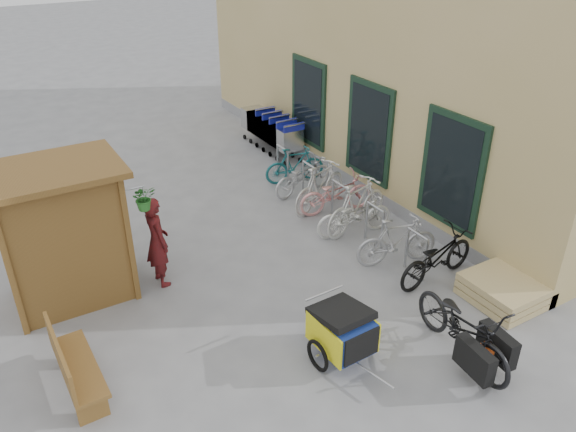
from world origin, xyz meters
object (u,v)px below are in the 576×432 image
child_trailer (342,330)px  bike_3 (357,206)px  bench (72,366)px  bike_7 (295,165)px  bike_6 (303,176)px  cargo_bike (465,329)px  pallet_stack (502,291)px  bike_0 (437,257)px  bike_2 (354,215)px  bike_1 (397,241)px  bike_5 (320,186)px  shopping_carts (271,128)px  person_kiosk (157,241)px  bike_4 (336,193)px  kiosk (54,218)px

child_trailer → bike_3: bike_3 is taller
bench → bike_7: size_ratio=1.01×
bench → bike_3: bearing=14.5°
bike_6 → bike_7: (0.15, 0.61, 0.02)m
child_trailer → cargo_bike: 1.79m
pallet_stack → bike_0: size_ratio=0.66×
child_trailer → bench: bearing=157.8°
cargo_bike → bike_7: bearing=86.6°
bike_2 → child_trailer: bearing=150.6°
bike_1 → bike_5: size_ratio=0.90×
bike_5 → bike_0: bearing=164.3°
bench → shopping_carts: (6.68, 6.49, 0.18)m
bike_0 → bike_1: 0.82m
cargo_bike → bike_1: size_ratio=1.28×
shopping_carts → person_kiosk: (-4.78, -4.54, 0.18)m
shopping_carts → bike_5: (-0.75, -3.58, -0.13)m
bike_7 → bike_4: bearing=-168.9°
child_trailer → kiosk: bearing=128.8°
person_kiosk → bike_7: person_kiosk is taller
pallet_stack → bench: (-6.68, 1.56, 0.28)m
person_kiosk → bike_5: person_kiosk is taller
pallet_stack → bike_4: bike_4 is taller
child_trailer → bike_1: 2.85m
bike_1 → bike_7: size_ratio=1.07×
cargo_bike → bike_3: (0.95, 3.89, 0.04)m
child_trailer → bike_2: size_ratio=0.96×
bike_6 → bike_4: bearing=176.9°
bike_0 → bike_2: 2.09m
bike_7 → child_trailer: bearing=167.3°
bike_4 → bike_5: size_ratio=0.97×
child_trailer → bike_7: size_ratio=1.06×
bike_2 → bike_4: size_ratio=0.97×
pallet_stack → bike_1: (-0.76, 1.85, 0.27)m
pallet_stack → bike_5: (-0.75, 4.47, 0.32)m
bike_1 → bike_2: bearing=17.0°
bench → bike_2: (5.89, 1.59, -0.05)m
cargo_bike → bike_6: 6.00m
bike_1 → bike_4: (0.21, 2.28, -0.03)m
pallet_stack → bike_2: bike_2 is taller
bike_1 → bike_4: bike_1 is taller
bench → bike_2: size_ratio=0.92×
bike_1 → bike_7: bike_1 is taller
person_kiosk → cargo_bike: bearing=-146.6°
cargo_bike → bike_7: cargo_bike is taller
person_kiosk → bike_3: bearing=-97.6°
shopping_carts → bike_4: size_ratio=1.48×
kiosk → shopping_carts: kiosk is taller
pallet_stack → bike_6: 5.36m
bike_5 → bike_6: bike_5 is taller
child_trailer → bike_2: (2.34, 2.86, -0.08)m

